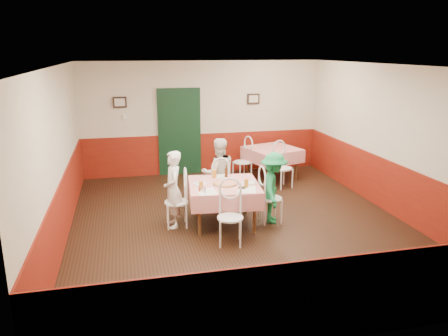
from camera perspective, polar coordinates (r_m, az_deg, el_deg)
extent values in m
plane|color=black|center=(8.07, 1.84, -7.07)|extent=(7.00, 7.00, 0.00)
plane|color=white|center=(7.47, 2.03, 13.22)|extent=(7.00, 7.00, 0.00)
cube|color=beige|center=(11.01, -2.79, 6.55)|extent=(6.00, 0.10, 2.80)
cube|color=beige|center=(4.50, 13.55, -6.90)|extent=(6.00, 0.10, 2.80)
cube|color=beige|center=(7.48, -20.89, 1.37)|extent=(0.10, 7.00, 2.80)
cube|color=beige|center=(8.89, 20.98, 3.45)|extent=(0.10, 7.00, 2.80)
cube|color=maroon|center=(11.17, -2.72, 1.97)|extent=(6.00, 0.03, 1.00)
cube|color=maroon|center=(4.92, 12.80, -16.59)|extent=(6.00, 0.03, 1.00)
cube|color=maroon|center=(7.72, -20.15, -5.11)|extent=(0.03, 7.00, 1.00)
cube|color=maroon|center=(9.10, 20.37, -2.10)|extent=(0.03, 7.00, 1.00)
cube|color=black|center=(10.93, -5.83, 4.56)|extent=(0.96, 0.06, 2.10)
cube|color=black|center=(10.73, -13.46, 8.35)|extent=(0.32, 0.03, 0.26)
cube|color=black|center=(11.21, 3.86, 9.01)|extent=(0.32, 0.03, 0.26)
cube|color=white|center=(10.77, -12.81, 6.53)|extent=(0.10, 0.03, 0.10)
cube|color=red|center=(7.86, 0.00, -4.75)|extent=(1.35, 1.35, 0.77)
cube|color=red|center=(10.69, 6.27, 0.60)|extent=(1.40, 1.40, 0.77)
cylinder|color=#B74723|center=(7.70, 0.15, -2.05)|extent=(0.46, 0.46, 0.03)
cylinder|color=white|center=(7.73, -3.14, -2.06)|extent=(0.28, 0.28, 0.01)
cylinder|color=white|center=(7.79, 3.24, -1.92)|extent=(0.28, 0.28, 0.01)
cylinder|color=white|center=(8.12, -0.37, -1.17)|extent=(0.28, 0.28, 0.01)
cylinder|color=#BF7219|center=(7.41, -3.00, -2.33)|extent=(0.08, 0.08, 0.14)
cylinder|color=#BF7219|center=(7.54, 2.92, -2.01)|extent=(0.08, 0.08, 0.14)
cylinder|color=#BF7219|center=(8.08, -1.28, -0.76)|extent=(0.09, 0.09, 0.15)
cylinder|color=#381C0A|center=(8.07, 0.29, -0.53)|extent=(0.07, 0.07, 0.22)
cylinder|color=silver|center=(7.31, -2.76, -2.78)|extent=(0.04, 0.04, 0.09)
cylinder|color=silver|center=(7.23, -2.49, -2.98)|extent=(0.04, 0.04, 0.09)
cylinder|color=#B23319|center=(7.32, -3.22, -2.74)|extent=(0.04, 0.04, 0.09)
cube|color=white|center=(7.32, -2.26, -3.09)|extent=(0.31, 0.41, 0.00)
cube|color=white|center=(7.45, 3.05, -2.78)|extent=(0.41, 0.47, 0.00)
cube|color=black|center=(7.49, 2.35, -2.59)|extent=(0.12, 0.10, 0.02)
imported|color=gray|center=(7.71, -6.66, -2.80)|extent=(0.33, 0.50, 1.38)
imported|color=gray|center=(8.61, -0.71, -0.67)|extent=(0.69, 0.54, 1.40)
imported|color=gray|center=(7.92, 6.48, -2.58)|extent=(0.73, 0.95, 1.30)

